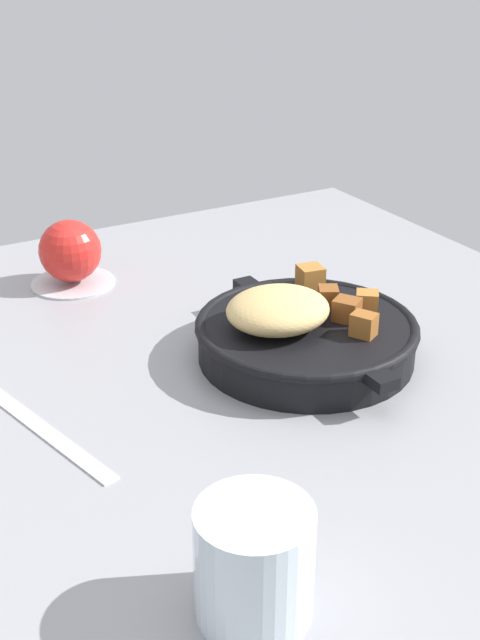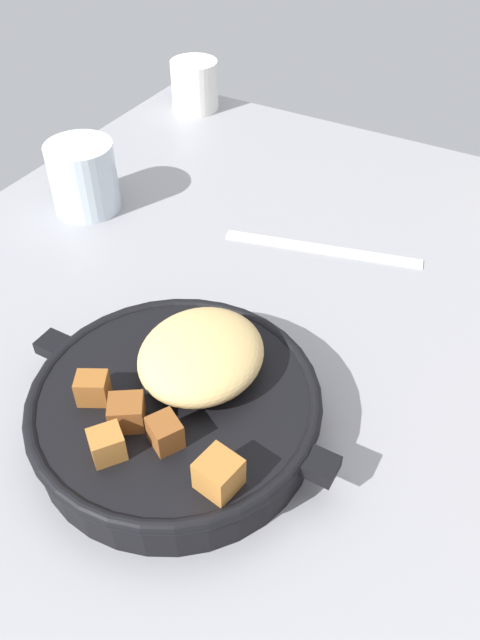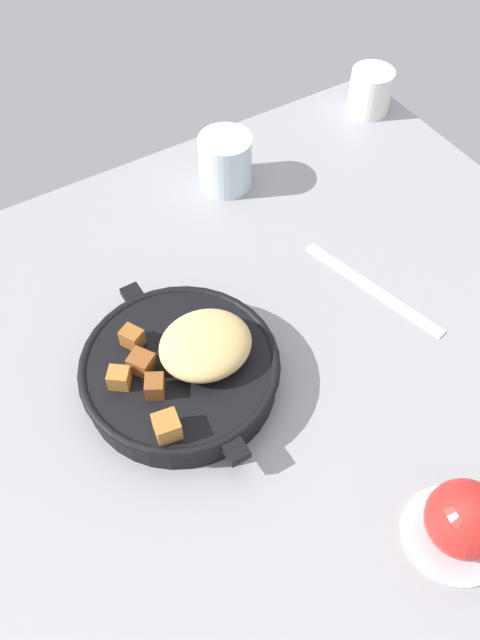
% 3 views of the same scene
% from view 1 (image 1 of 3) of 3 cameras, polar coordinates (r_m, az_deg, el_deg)
% --- Properties ---
extents(ground_plane, '(0.91, 0.99, 0.02)m').
position_cam_1_polar(ground_plane, '(0.89, -2.83, -3.68)').
color(ground_plane, gray).
extents(cast_iron_skillet, '(0.28, 0.24, 0.08)m').
position_cam_1_polar(cast_iron_skillet, '(0.88, 4.41, -0.86)').
color(cast_iron_skillet, black).
rests_on(cast_iron_skillet, ground_plane).
extents(saucer_plate, '(0.11, 0.11, 0.01)m').
position_cam_1_polar(saucer_plate, '(1.10, -11.49, 2.62)').
color(saucer_plate, '#B7BABF').
rests_on(saucer_plate, ground_plane).
extents(red_apple, '(0.08, 0.08, 0.08)m').
position_cam_1_polar(red_apple, '(1.08, -11.69, 4.72)').
color(red_apple, red).
rests_on(red_apple, saucer_plate).
extents(butter_knife, '(0.22, 0.07, 0.00)m').
position_cam_1_polar(butter_knife, '(0.80, -13.66, -7.23)').
color(butter_knife, silver).
rests_on(butter_knife, ground_plane).
extents(water_glass_short, '(0.08, 0.08, 0.08)m').
position_cam_1_polar(water_glass_short, '(0.57, 0.98, -16.48)').
color(water_glass_short, silver).
rests_on(water_glass_short, ground_plane).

